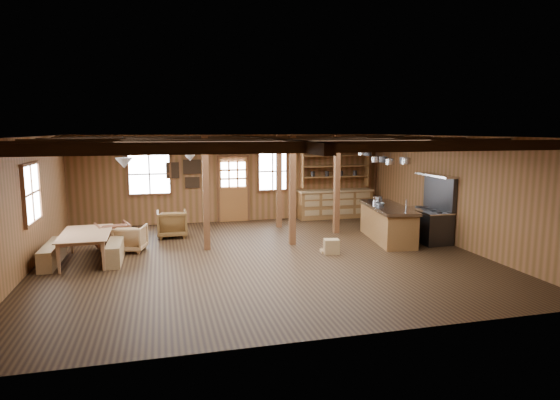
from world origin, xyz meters
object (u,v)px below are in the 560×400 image
object	(u,v)px
commercial_range	(429,219)
armchair_c	(131,238)
dining_table	(88,247)
armchair_a	(113,236)
kitchen_island	(387,223)
armchair_b	(172,224)

from	to	relation	value
commercial_range	armchair_c	size ratio (longest dim) A/B	2.51
dining_table	armchair_a	bearing A→B (deg)	-27.21
commercial_range	armchair_a	xyz separation A→B (m)	(-8.11, 1.02, -0.24)
kitchen_island	commercial_range	bearing A→B (deg)	-9.32
commercial_range	dining_table	distance (m)	8.56
kitchen_island	commercial_range	size ratio (longest dim) A/B	1.46
armchair_a	commercial_range	bearing A→B (deg)	156.25
armchair_a	armchair_c	distance (m)	0.47
armchair_a	armchair_c	bearing A→B (deg)	139.48
commercial_range	dining_table	world-z (taller)	commercial_range
armchair_b	commercial_range	bearing A→B (deg)	161.90
commercial_range	dining_table	xyz separation A→B (m)	(-8.55, 0.12, -0.26)
kitchen_island	dining_table	size ratio (longest dim) A/B	1.38
dining_table	commercial_range	bearing A→B (deg)	-92.00
kitchen_island	commercial_range	xyz separation A→B (m)	(1.05, -0.34, 0.11)
armchair_c	kitchen_island	bearing A→B (deg)	-170.52
dining_table	armchair_c	distance (m)	1.13
dining_table	armchair_b	xyz separation A→B (m)	(1.89, 2.06, 0.04)
commercial_range	armchair_b	distance (m)	7.01
armchair_c	armchair_a	bearing A→B (deg)	-10.22
kitchen_island	armchair_b	xyz separation A→B (m)	(-5.61, 1.84, -0.11)
kitchen_island	armchair_b	bearing A→B (deg)	170.33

